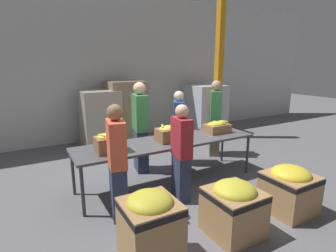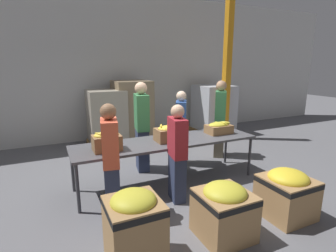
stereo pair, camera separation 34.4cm
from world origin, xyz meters
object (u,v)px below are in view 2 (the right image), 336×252
volunteer_3 (220,119)px  donation_bin_1 (224,209)px  pallet_stack_2 (107,119)px  volunteer_1 (111,162)px  donation_bin_2 (287,192)px  pallet_stack_1 (132,112)px  pallet_stack_0 (213,110)px  banana_box_0 (107,141)px  support_pillar (227,68)px  banana_box_1 (168,133)px  volunteer_4 (181,128)px  volunteer_2 (177,154)px  volunteer_0 (142,127)px  banana_box_2 (219,128)px  sorting_table (167,143)px  donation_bin_0 (134,227)px

volunteer_3 → donation_bin_1: bearing=1.2°
pallet_stack_2 → volunteer_1: bearing=-101.3°
donation_bin_2 → pallet_stack_1: (-0.82, 4.43, 0.46)m
volunteer_3 → donation_bin_2: size_ratio=2.53×
volunteer_3 → pallet_stack_0: (1.11, 1.85, -0.14)m
banana_box_0 → support_pillar: 4.44m
support_pillar → banana_box_1: bearing=-143.7°
banana_box_1 → pallet_stack_2: pallet_stack_2 is taller
volunteer_4 → donation_bin_1: (-0.67, -2.41, -0.41)m
volunteer_4 → donation_bin_1: bearing=13.6°
volunteer_2 → support_pillar: size_ratio=0.38×
pallet_stack_1 → pallet_stack_2: 0.74m
volunteer_2 → pallet_stack_0: volunteer_2 is taller
banana_box_1 → donation_bin_1: 1.74m
banana_box_1 → pallet_stack_0: bearing=43.6°
volunteer_2 → pallet_stack_0: (2.93, 3.27, -0.03)m
volunteer_1 → volunteer_2: size_ratio=1.05×
volunteer_0 → volunteer_2: volunteer_0 is taller
volunteer_3 → banana_box_1: bearing=-28.0°
banana_box_0 → banana_box_2: banana_box_0 is taller
pallet_stack_1 → pallet_stack_2: (-0.72, -0.12, -0.10)m
volunteer_0 → volunteer_1: size_ratio=1.10×
banana_box_2 → pallet_stack_1: pallet_stack_1 is taller
volunteer_2 → pallet_stack_2: (-0.37, 3.24, -0.03)m
banana_box_0 → pallet_stack_2: size_ratio=0.29×
banana_box_0 → banana_box_1: banana_box_0 is taller
banana_box_2 → volunteer_4: 0.85m
banana_box_0 → pallet_stack_0: (3.88, 2.74, -0.23)m
sorting_table → donation_bin_1: size_ratio=4.63×
donation_bin_1 → volunteer_1: bearing=136.7°
donation_bin_2 → volunteer_2: bearing=137.8°
volunteer_1 → donation_bin_1: volunteer_1 is taller
sorting_table → support_pillar: (2.73, 1.98, 1.25)m
donation_bin_0 → pallet_stack_1: (1.39, 4.43, 0.37)m
volunteer_3 → pallet_stack_1: 2.44m
donation_bin_1 → donation_bin_2: (1.07, -0.00, -0.01)m
banana_box_2 → volunteer_3: size_ratio=0.27×
sorting_table → volunteer_2: volunteer_2 is taller
volunteer_1 → support_pillar: support_pillar is taller
pallet_stack_0 → banana_box_2: bearing=-122.9°
banana_box_2 → pallet_stack_2: 3.06m
volunteer_1 → pallet_stack_2: size_ratio=1.09×
banana_box_0 → banana_box_1: size_ratio=1.01×
banana_box_1 → pallet_stack_1: bearing=85.2°
banana_box_2 → pallet_stack_1: 2.87m
sorting_table → volunteer_0: bearing=103.6°
support_pillar → sorting_table: bearing=-144.1°
volunteer_4 → pallet_stack_0: (2.15, 1.92, -0.06)m
volunteer_0 → volunteer_4: (0.85, -0.04, -0.10)m
donation_bin_1 → donation_bin_0: bearing=-180.0°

